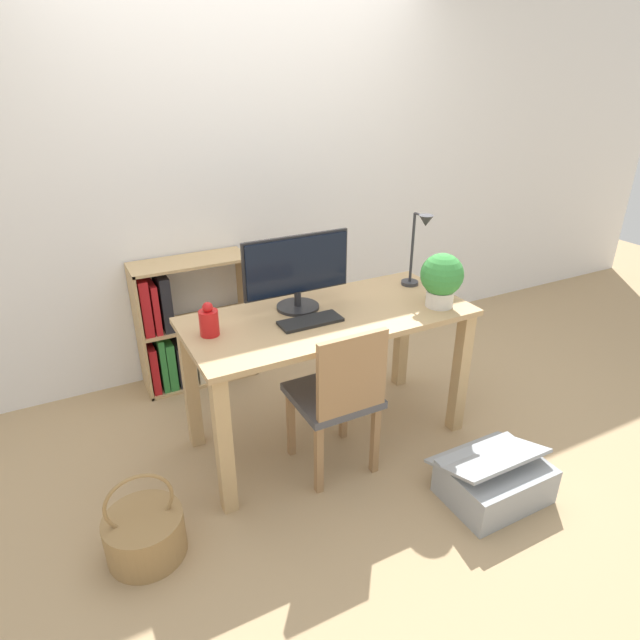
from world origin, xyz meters
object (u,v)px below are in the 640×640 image
(monitor, at_px, (297,269))
(bookshelf, at_px, (178,334))
(desk_lamp, at_px, (419,243))
(chair, at_px, (339,395))
(basket, at_px, (145,533))
(potted_plant, at_px, (442,278))
(storage_box, at_px, (494,479))
(keyboard, at_px, (310,321))
(vase, at_px, (209,321))

(monitor, bearing_deg, bookshelf, 120.88)
(desk_lamp, relative_size, chair, 0.51)
(bookshelf, relative_size, basket, 1.96)
(potted_plant, height_order, storage_box, potted_plant)
(keyboard, height_order, bookshelf, bookshelf)
(bookshelf, bearing_deg, keyboard, -65.18)
(storage_box, bearing_deg, keyboard, 129.29)
(monitor, xyz_separation_m, basket, (-0.98, -0.51, -0.87))
(desk_lamp, distance_m, chair, 0.98)
(desk_lamp, relative_size, storage_box, 0.88)
(keyboard, height_order, potted_plant, potted_plant)
(chair, relative_size, storage_box, 1.70)
(monitor, distance_m, keyboard, 0.28)
(storage_box, bearing_deg, monitor, 122.23)
(bookshelf, bearing_deg, chair, -67.86)
(vase, bearing_deg, monitor, 10.03)
(desk_lamp, height_order, chair, desk_lamp)
(keyboard, height_order, basket, keyboard)
(potted_plant, relative_size, storage_box, 0.59)
(keyboard, xyz_separation_m, desk_lamp, (0.75, 0.14, 0.26))
(keyboard, bearing_deg, chair, -80.68)
(keyboard, height_order, chair, chair)
(desk_lamp, bearing_deg, storage_box, -98.35)
(bookshelf, bearing_deg, desk_lamp, -35.38)
(potted_plant, bearing_deg, vase, 168.88)
(vase, relative_size, bookshelf, 0.20)
(basket, bearing_deg, vase, 41.48)
(chair, distance_m, basket, 1.06)
(potted_plant, bearing_deg, keyboard, 169.50)
(desk_lamp, bearing_deg, potted_plant, -99.74)
(basket, bearing_deg, potted_plant, 6.46)
(chair, bearing_deg, monitor, 83.99)
(desk_lamp, bearing_deg, basket, -164.98)
(potted_plant, height_order, bookshelf, potted_plant)
(potted_plant, xyz_separation_m, chair, (-0.66, -0.10, -0.46))
(chair, height_order, basket, chair)
(vase, height_order, chair, vase)
(keyboard, bearing_deg, vase, 167.97)
(potted_plant, xyz_separation_m, bookshelf, (-1.16, 1.13, -0.56))
(desk_lamp, distance_m, storage_box, 1.29)
(monitor, xyz_separation_m, keyboard, (-0.02, -0.19, -0.21))
(vase, height_order, storage_box, vase)
(monitor, xyz_separation_m, desk_lamp, (0.73, -0.05, 0.05))
(keyboard, distance_m, chair, 0.39)
(monitor, bearing_deg, desk_lamp, -4.10)
(keyboard, bearing_deg, basket, -161.64)
(storage_box, bearing_deg, potted_plant, 82.25)
(keyboard, xyz_separation_m, storage_box, (0.62, -0.75, -0.67))
(potted_plant, bearing_deg, chair, -171.54)
(chair, bearing_deg, vase, 139.16)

